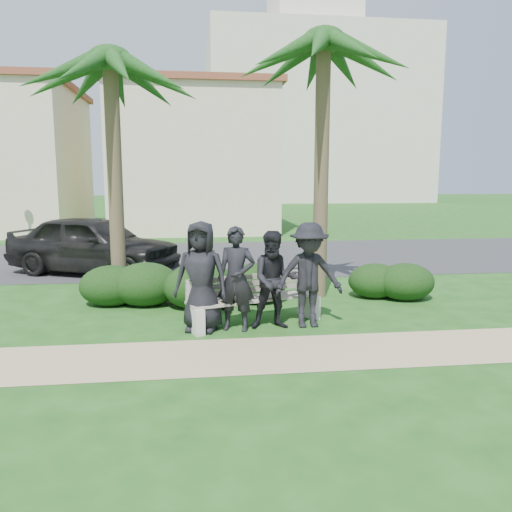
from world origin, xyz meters
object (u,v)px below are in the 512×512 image
Objects in this scene: man_c at (275,280)px; man_d at (309,275)px; man_b at (236,279)px; palm_right at (324,44)px; park_bench at (255,303)px; car_a at (94,244)px; palm_left at (110,63)px; man_a at (201,276)px.

man_d is (0.62, 0.02, 0.07)m from man_c.
man_b is 5.55m from palm_right.
palm_right is (1.73, 2.02, 5.09)m from park_bench.
park_bench is at bearing -120.91° from car_a.
palm_left is (-2.75, 2.27, 4.65)m from park_bench.
palm_left reaches higher than man_a.
palm_left is at bearing 141.47° from man_c.
palm_right reaches higher than man_d.
man_d is (0.94, -0.30, 0.55)m from park_bench.
man_a is 1.91m from man_d.
man_d is 5.16m from palm_right.
man_d is at bearing 18.28° from man_a.
park_bench is 5.86m from palm_left.
man_b is (-0.37, -0.34, 0.53)m from park_bench.
man_d is (1.91, -0.00, -0.02)m from man_a.
man_a reaches higher than man_d.
palm_right is (2.70, 2.32, 4.51)m from man_a.
man_a is (-0.98, -0.29, 0.58)m from park_bench.
man_c is (0.31, -0.32, 0.48)m from park_bench.
park_bench is at bearing -39.53° from palm_left.
palm_left is at bearing 143.12° from man_a.
man_b is 6.85m from car_a.
car_a reaches higher than park_bench.
man_a is 0.30× the size of palm_right.
park_bench is 1.17m from man_a.
man_a reaches higher than man_c.
palm_right reaches higher than palm_left.
man_c is 5.78m from palm_left.
park_bench is at bearing 136.00° from man_c.
man_b reaches higher than car_a.
man_a is 1.02× the size of man_d.
park_bench is 0.54× the size of car_a.
man_d is at bearing 19.09° from man_b.
palm_left is at bearing 144.87° from man_d.
man_d is (1.30, 0.05, 0.02)m from man_b.
man_b is at bearing -178.23° from man_d.
car_a is at bearing 135.14° from man_a.
park_bench is at bearing 60.10° from man_b.
man_c is at bearing -120.34° from car_a.
man_b is 0.68m from man_c.
palm_right is (0.79, 2.32, 4.53)m from man_d.
man_b is (0.61, -0.05, -0.05)m from man_a.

